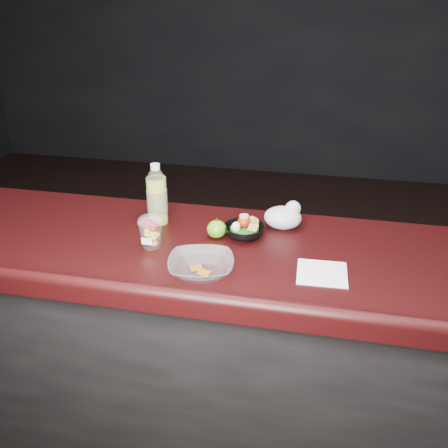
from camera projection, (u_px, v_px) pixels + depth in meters
The scene contains 9 objects.
room_shell at pixel (208, 1), 1.15m from camera, with size 8.00×8.00×8.00m.
counter at pixel (231, 361), 1.99m from camera, with size 4.06×0.71×1.02m.
lemonade_bottle at pixel (157, 198), 1.93m from camera, with size 0.08×0.08×0.24m.
fruit_cup at pixel (151, 231), 1.76m from camera, with size 0.09×0.09×0.13m.
green_apple at pixel (217, 229), 1.84m from camera, with size 0.07×0.07×0.08m.
plastic_bag at pixel (284, 216), 1.90m from camera, with size 0.14×0.12×0.11m.
snack_bowl at pixel (244, 230), 1.84m from camera, with size 0.16×0.16×0.08m.
takeout_bowl at pixel (201, 266), 1.61m from camera, with size 0.25×0.25×0.05m.
paper_napkin at pixel (322, 273), 1.62m from camera, with size 0.16×0.16×0.00m, color white.
Camera 1 is at (0.31, -1.23, 1.86)m, focal length 40.00 mm.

